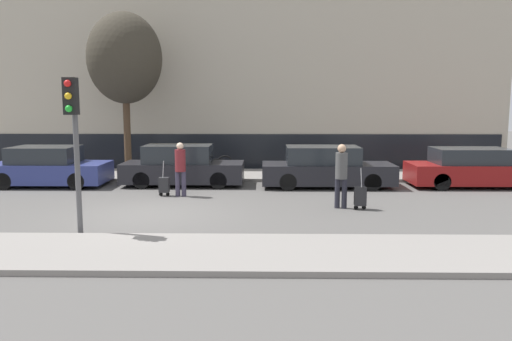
# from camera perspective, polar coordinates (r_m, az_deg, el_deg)

# --- Properties ---
(ground_plane) EXTENTS (80.00, 80.00, 0.00)m
(ground_plane) POSITION_cam_1_polar(r_m,az_deg,el_deg) (13.94, -12.02, -4.84)
(ground_plane) COLOR #565451
(sidewalk_near) EXTENTS (28.00, 2.50, 0.12)m
(sidewalk_near) POSITION_cam_1_polar(r_m,az_deg,el_deg) (10.42, -16.69, -8.96)
(sidewalk_near) COLOR gray
(sidewalk_near) RESTS_ON ground_plane
(sidewalk_far) EXTENTS (28.00, 3.00, 0.12)m
(sidewalk_far) POSITION_cam_1_polar(r_m,az_deg,el_deg) (20.70, -7.71, -0.49)
(sidewalk_far) COLOR gray
(sidewalk_far) RESTS_ON ground_plane
(building_facade) EXTENTS (28.00, 3.32, 9.22)m
(building_facade) POSITION_cam_1_polar(r_m,az_deg,el_deg) (24.33, -6.53, 11.47)
(building_facade) COLOR #B7AD99
(building_facade) RESTS_ON ground_plane
(parked_car_0) EXTENTS (4.10, 1.90, 1.44)m
(parked_car_0) POSITION_cam_1_polar(r_m,az_deg,el_deg) (19.58, -22.60, 0.31)
(parked_car_0) COLOR navy
(parked_car_0) RESTS_ON ground_plane
(parked_car_1) EXTENTS (4.36, 1.71, 1.48)m
(parked_car_1) POSITION_cam_1_polar(r_m,az_deg,el_deg) (18.38, -8.47, 0.43)
(parked_car_1) COLOR black
(parked_car_1) RESTS_ON ground_plane
(parked_car_2) EXTENTS (4.66, 1.76, 1.46)m
(parked_car_2) POSITION_cam_1_polar(r_m,az_deg,el_deg) (18.00, 8.00, 0.27)
(parked_car_2) COLOR black
(parked_car_2) RESTS_ON ground_plane
(parked_car_3) EXTENTS (4.66, 1.77, 1.39)m
(parked_car_3) POSITION_cam_1_polar(r_m,az_deg,el_deg) (19.49, 23.61, 0.19)
(parked_car_3) COLOR maroon
(parked_car_3) RESTS_ON ground_plane
(pedestrian_left) EXTENTS (0.35, 0.34, 1.74)m
(pedestrian_left) POSITION_cam_1_polar(r_m,az_deg,el_deg) (16.17, -8.64, 0.53)
(pedestrian_left) COLOR #383347
(pedestrian_left) RESTS_ON ground_plane
(trolley_left) EXTENTS (0.34, 0.29, 1.15)m
(trolley_left) POSITION_cam_1_polar(r_m,az_deg,el_deg) (16.40, -10.46, -1.63)
(trolley_left) COLOR #262628
(trolley_left) RESTS_ON ground_plane
(pedestrian_right) EXTENTS (0.34, 0.34, 1.84)m
(pedestrian_right) POSITION_cam_1_polar(r_m,az_deg,el_deg) (14.36, 9.72, -0.14)
(pedestrian_right) COLOR #23232D
(pedestrian_right) RESTS_ON ground_plane
(trolley_right) EXTENTS (0.34, 0.29, 1.19)m
(trolley_right) POSITION_cam_1_polar(r_m,az_deg,el_deg) (14.39, 11.83, -2.90)
(trolley_right) COLOR #262628
(trolley_right) RESTS_ON ground_plane
(traffic_light) EXTENTS (0.28, 0.47, 3.54)m
(traffic_light) POSITION_cam_1_polar(r_m,az_deg,el_deg) (11.68, -20.15, 4.99)
(traffic_light) COLOR #515154
(traffic_light) RESTS_ON ground_plane
(parked_bicycle) EXTENTS (1.77, 0.06, 0.96)m
(parked_bicycle) POSITION_cam_1_polar(r_m,az_deg,el_deg) (20.78, -5.01, 0.79)
(parked_bicycle) COLOR black
(parked_bicycle) RESTS_ON sidewalk_far
(bare_tree_near_crossing) EXTENTS (2.97, 2.97, 6.47)m
(bare_tree_near_crossing) POSITION_cam_1_polar(r_m,az_deg,el_deg) (21.08, -14.78, 12.27)
(bare_tree_near_crossing) COLOR #4C3826
(bare_tree_near_crossing) RESTS_ON sidewalk_far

